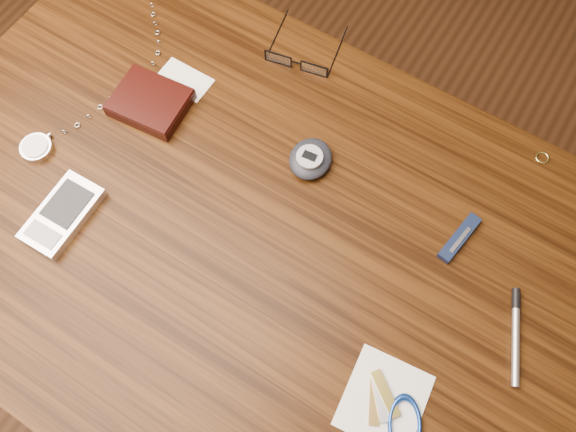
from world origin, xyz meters
name	(u,v)px	position (x,y,z in m)	size (l,w,h in m)	color
ground	(261,330)	(0.00, 0.00, 0.00)	(3.80, 3.80, 0.00)	#472814
desk	(242,249)	(0.00, 0.00, 0.65)	(1.00, 0.70, 0.75)	#331A08
wallet_and_card	(151,102)	(-0.21, 0.09, 0.76)	(0.12, 0.14, 0.02)	black
eyeglasses	(297,61)	(-0.07, 0.27, 0.76)	(0.12, 0.13, 0.02)	black
gold_ring	(542,158)	(0.32, 0.32, 0.75)	(0.02, 0.02, 0.00)	#D9CE71
pocket_watch	(43,142)	(-0.31, -0.04, 0.76)	(0.08, 0.33, 0.01)	silver
pda_phone	(63,214)	(-0.21, -0.12, 0.76)	(0.07, 0.12, 0.02)	silver
pedometer	(310,159)	(0.04, 0.14, 0.76)	(0.07, 0.08, 0.03)	black
notepad_keys	(395,413)	(0.30, -0.10, 0.75)	(0.13, 0.12, 0.01)	white
pocket_knife	(459,238)	(0.27, 0.14, 0.76)	(0.03, 0.08, 0.01)	#101A37
silver_pen	(516,329)	(0.38, 0.07, 0.75)	(0.06, 0.12, 0.01)	#B9B9BE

